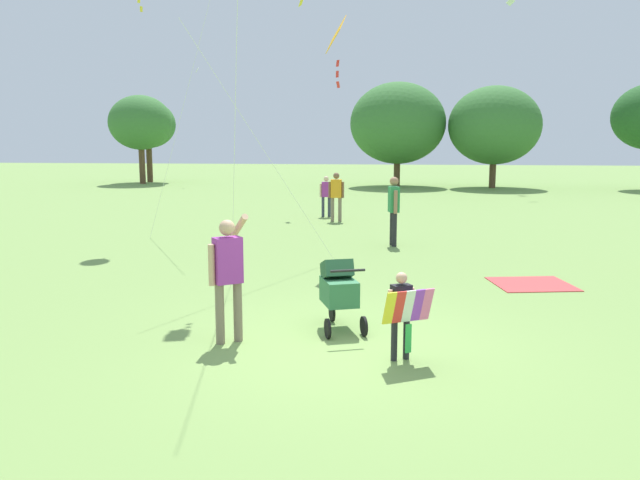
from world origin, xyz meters
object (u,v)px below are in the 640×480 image
object	(u,v)px
child_with_butterfly_kite	(402,309)
person_couple_left	(326,193)
stroller	(339,288)
person_kid_running	(336,193)
kite_green_novelty	(332,43)
person_red_shirt	(394,205)
person_adult_flyer	(228,269)
picnic_blanket	(532,284)

from	to	relation	value
child_with_butterfly_kite	person_couple_left	world-z (taller)	person_couple_left
stroller	person_kid_running	distance (m)	12.07
child_with_butterfly_kite	kite_green_novelty	xyz separation A→B (m)	(-1.47, 6.21, 4.06)
child_with_butterfly_kite	person_red_shirt	bearing A→B (deg)	90.74
person_adult_flyer	stroller	distance (m)	1.67
person_couple_left	stroller	bearing A→B (deg)	-83.20
child_with_butterfly_kite	kite_green_novelty	distance (m)	7.56
person_kid_running	child_with_butterfly_kite	bearing A→B (deg)	-81.42
stroller	person_red_shirt	world-z (taller)	person_red_shirt
kite_green_novelty	picnic_blanket	bearing A→B (deg)	-23.57
stroller	person_couple_left	size ratio (longest dim) A/B	0.78
person_adult_flyer	kite_green_novelty	size ratio (longest dim) A/B	0.33
kite_green_novelty	picnic_blanket	size ratio (longest dim) A/B	3.77
kite_green_novelty	person_red_shirt	distance (m)	4.61
person_adult_flyer	stroller	world-z (taller)	person_adult_flyer
person_kid_running	picnic_blanket	size ratio (longest dim) A/B	1.14
kite_green_novelty	person_adult_flyer	bearing A→B (deg)	-98.32
child_with_butterfly_kite	picnic_blanket	bearing A→B (deg)	60.72
person_adult_flyer	person_kid_running	xyz separation A→B (m)	(0.31, 12.79, -0.05)
child_with_butterfly_kite	person_kid_running	world-z (taller)	person_kid_running
child_with_butterfly_kite	person_adult_flyer	world-z (taller)	person_adult_flyer
person_adult_flyer	kite_green_novelty	xyz separation A→B (m)	(0.84, 5.75, 3.71)
stroller	person_kid_running	xyz separation A→B (m)	(-1.11, 12.02, 0.35)
child_with_butterfly_kite	person_adult_flyer	size ratio (longest dim) A/B	0.64
person_couple_left	picnic_blanket	distance (m)	11.23
person_red_shirt	kite_green_novelty	bearing A→B (deg)	-119.21
child_with_butterfly_kite	picnic_blanket	distance (m)	5.17
person_red_shirt	picnic_blanket	bearing A→B (deg)	-57.76
person_kid_running	person_red_shirt	bearing A→B (deg)	-67.78
kite_green_novelty	person_kid_running	world-z (taller)	kite_green_novelty
person_kid_running	picnic_blanket	distance (m)	9.91
person_adult_flyer	person_kid_running	world-z (taller)	person_adult_flyer
stroller	child_with_butterfly_kite	bearing A→B (deg)	-54.32
child_with_butterfly_kite	person_kid_running	distance (m)	13.40
child_with_butterfly_kite	person_kid_running	xyz separation A→B (m)	(-2.00, 13.25, 0.29)
kite_green_novelty	person_kid_running	distance (m)	8.00
person_red_shirt	person_couple_left	distance (m)	6.33
stroller	person_couple_left	xyz separation A→B (m)	(-1.58, 13.27, 0.24)
person_adult_flyer	stroller	xyz separation A→B (m)	(1.42, 0.77, -0.40)
child_with_butterfly_kite	person_adult_flyer	bearing A→B (deg)	168.68
child_with_butterfly_kite	picnic_blanket	xyz separation A→B (m)	(2.51, 4.47, -0.66)
person_adult_flyer	stroller	bearing A→B (deg)	28.49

